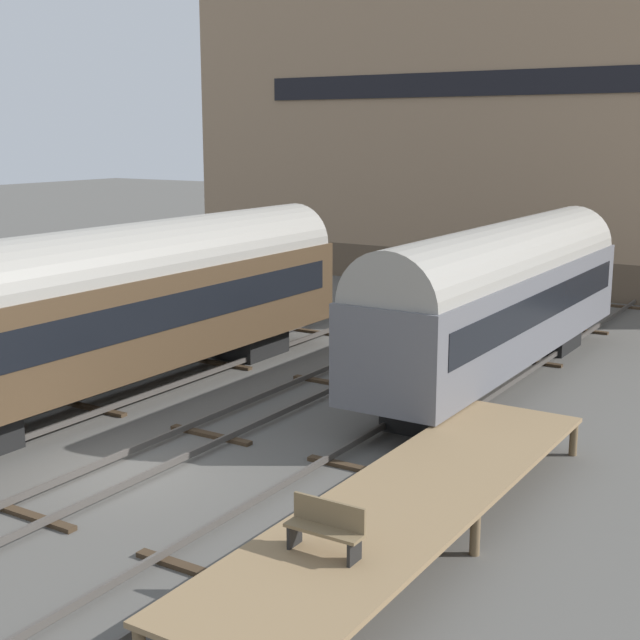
{
  "coord_description": "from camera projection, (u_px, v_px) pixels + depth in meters",
  "views": [
    {
      "loc": [
        14.46,
        -14.51,
        7.95
      ],
      "look_at": [
        0.0,
        8.47,
        2.2
      ],
      "focal_mm": 50.0,
      "sensor_mm": 36.0,
      "label": 1
    }
  ],
  "objects": [
    {
      "name": "station_platform",
      "position": [
        413.0,
        497.0,
        17.59
      ],
      "size": [
        2.96,
        12.99,
        0.96
      ],
      "color": "#8C704C",
      "rests_on": "ground"
    },
    {
      "name": "track_left",
      "position": [
        7.0,
        434.0,
        23.47
      ],
      "size": [
        2.6,
        60.0,
        0.26
      ],
      "color": "#4C4742",
      "rests_on": "ground"
    },
    {
      "name": "bench",
      "position": [
        326.0,
        526.0,
        15.0
      ],
      "size": [
        1.4,
        0.4,
        0.91
      ],
      "color": "brown",
      "rests_on": "station_platform"
    },
    {
      "name": "warehouse_building",
      "position": [
        521.0,
        106.0,
        48.33
      ],
      "size": [
        35.74,
        10.93,
        18.69
      ],
      "color": "brown",
      "rests_on": "ground"
    },
    {
      "name": "train_car_brown",
      "position": [
        129.0,
        300.0,
        26.78
      ],
      "size": [
        3.06,
        18.62,
        5.28
      ],
      "color": "black",
      "rests_on": "ground"
    },
    {
      "name": "train_car_grey",
      "position": [
        500.0,
        293.0,
        28.4
      ],
      "size": [
        3.05,
        15.99,
        5.14
      ],
      "color": "black",
      "rests_on": "ground"
    },
    {
      "name": "track_middle",
      "position": [
        131.0,
        467.0,
        21.16
      ],
      "size": [
        2.6,
        60.0,
        0.26
      ],
      "color": "#4C4742",
      "rests_on": "ground"
    },
    {
      "name": "ground_plane",
      "position": [
        131.0,
        473.0,
        21.19
      ],
      "size": [
        200.0,
        200.0,
        0.0
      ],
      "primitive_type": "plane",
      "color": "#56544F"
    },
    {
      "name": "track_right",
      "position": [
        285.0,
        508.0,
        18.85
      ],
      "size": [
        2.6,
        60.0,
        0.26
      ],
      "color": "#4C4742",
      "rests_on": "ground"
    }
  ]
}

